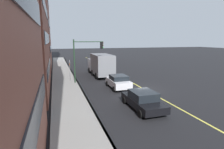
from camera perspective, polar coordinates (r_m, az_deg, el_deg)
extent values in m
plane|color=black|center=(20.89, 9.92, -4.52)|extent=(200.00, 200.00, 0.00)
cube|color=gray|center=(18.68, -13.41, -6.26)|extent=(80.00, 3.18, 0.15)
cube|color=slate|center=(18.83, -8.79, -5.95)|extent=(80.00, 0.16, 0.15)
cube|color=#D8CC4C|center=(20.89, 9.92, -4.51)|extent=(80.00, 0.16, 0.01)
cube|color=#262D38|center=(6.43, -22.55, -12.68)|extent=(10.14, 0.06, 1.10)
cube|color=brown|center=(22.46, -31.30, 13.65)|extent=(14.86, 8.67, 14.35)
cube|color=#262D38|center=(22.03, -19.02, 2.47)|extent=(12.48, 0.06, 1.10)
cube|color=#262D38|center=(21.83, -19.53, 10.59)|extent=(12.48, 0.06, 1.10)
cube|color=#262D38|center=(22.08, -20.06, 18.70)|extent=(12.48, 0.06, 1.10)
cube|color=#262D38|center=(39.59, -18.55, 7.78)|extent=(13.62, 0.06, 1.10)
cube|color=#262D38|center=(39.66, -18.97, 14.56)|extent=(13.62, 0.06, 1.10)
cube|color=silver|center=(20.82, 1.96, -2.53)|extent=(3.90, 1.89, 0.73)
cube|color=black|center=(20.56, 2.10, -0.94)|extent=(2.00, 1.74, 0.50)
cylinder|color=black|center=(21.82, -1.46, -2.88)|extent=(0.60, 0.22, 0.60)
cylinder|color=black|center=(22.39, 3.10, -2.55)|extent=(0.60, 0.22, 0.60)
cylinder|color=black|center=(19.44, 0.64, -4.59)|extent=(0.60, 0.22, 0.60)
cylinder|color=black|center=(20.07, 5.68, -4.15)|extent=(0.60, 0.22, 0.60)
cube|color=black|center=(14.97, 9.56, -8.40)|extent=(4.65, 1.95, 0.55)
cube|color=black|center=(14.76, 9.70, -6.32)|extent=(2.16, 1.79, 0.61)
cylinder|color=black|center=(16.01, 3.94, -8.03)|extent=(0.60, 0.22, 0.60)
cylinder|color=black|center=(16.76, 10.08, -7.30)|extent=(0.60, 0.22, 0.60)
cylinder|color=black|center=(13.38, 8.83, -12.01)|extent=(0.60, 0.22, 0.60)
cylinder|color=black|center=(14.28, 15.84, -10.81)|extent=(0.60, 0.22, 0.60)
cube|color=silver|center=(30.97, -4.87, 3.17)|extent=(2.16, 2.50, 1.84)
cube|color=slate|center=(27.11, -3.07, 3.20)|extent=(5.41, 2.50, 2.87)
cylinder|color=black|center=(30.87, -7.02, 1.37)|extent=(0.90, 0.28, 0.90)
cylinder|color=black|center=(31.39, -2.71, 1.59)|extent=(0.90, 0.28, 0.90)
cylinder|color=black|center=(25.77, -4.87, -0.46)|extent=(0.90, 0.28, 0.90)
cylinder|color=black|center=(26.38, 0.22, -0.15)|extent=(0.90, 0.28, 0.90)
cylinder|color=black|center=(28.37, -6.06, 0.56)|extent=(0.90, 0.28, 0.90)
cylinder|color=black|center=(28.93, -1.41, 0.82)|extent=(0.90, 0.28, 0.90)
cylinder|color=#1E3823|center=(23.03, -11.64, 3.84)|extent=(0.16, 0.16, 5.52)
cylinder|color=#1E3823|center=(23.13, -7.23, 10.11)|extent=(0.10, 3.71, 0.10)
cube|color=black|center=(23.48, -3.29, 9.08)|extent=(0.28, 0.30, 0.90)
sphere|color=#360605|center=(23.52, -2.87, 9.82)|extent=(0.18, 0.18, 0.18)
sphere|color=#392905|center=(23.53, -2.86, 9.09)|extent=(0.18, 0.18, 0.18)
sphere|color=green|center=(23.54, -2.86, 8.36)|extent=(0.18, 0.18, 0.18)
cylinder|color=slate|center=(24.36, -12.99, 1.05)|extent=(0.08, 0.08, 2.90)
cube|color=white|center=(24.19, -13.16, 3.97)|extent=(0.60, 0.02, 0.20)
cube|color=#DB5919|center=(24.23, -13.13, 3.15)|extent=(0.44, 0.02, 0.28)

